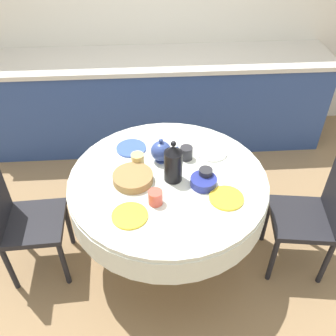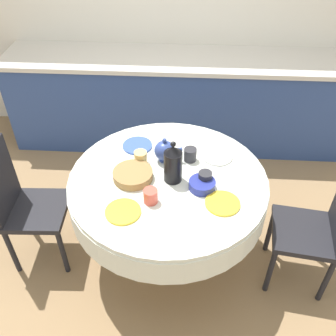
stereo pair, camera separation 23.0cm
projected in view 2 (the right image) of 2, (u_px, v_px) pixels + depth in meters
ground_plane at (168, 252)px, 2.84m from camera, size 12.00×12.00×0.00m
wall_back at (181, 0)px, 3.39m from camera, size 7.00×0.05×2.60m
kitchen_counter at (177, 101)px, 3.68m from camera, size 3.24×0.64×0.90m
dining_table at (168, 192)px, 2.43m from camera, size 1.27×1.27×0.75m
chair_left at (320, 225)px, 2.35m from camera, size 0.45×0.45×0.95m
chair_right at (23, 201)px, 2.51m from camera, size 0.42×0.42×0.95m
plate_near_left at (123, 212)px, 2.12m from camera, size 0.21×0.21×0.01m
cup_near_left at (151, 196)px, 2.16m from camera, size 0.08×0.08×0.09m
plate_near_right at (222, 203)px, 2.17m from camera, size 0.21×0.21×0.01m
cup_near_right at (205, 178)px, 2.28m from camera, size 0.08×0.08×0.09m
plate_far_left at (137, 146)px, 2.60m from camera, size 0.21×0.21×0.01m
cup_far_left at (141, 158)px, 2.44m from camera, size 0.08×0.08×0.09m
plate_far_right at (217, 156)px, 2.51m from camera, size 0.21×0.21×0.01m
cup_far_right at (190, 155)px, 2.46m from camera, size 0.08×0.08×0.09m
coffee_carafe at (173, 164)px, 2.26m from camera, size 0.11×0.11×0.29m
teapot at (165, 151)px, 2.44m from camera, size 0.19×0.14×0.18m
bread_basket at (133, 175)px, 2.33m from camera, size 0.25×0.25×0.05m
fruit_bowl at (202, 185)px, 2.26m from camera, size 0.16×0.16×0.05m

